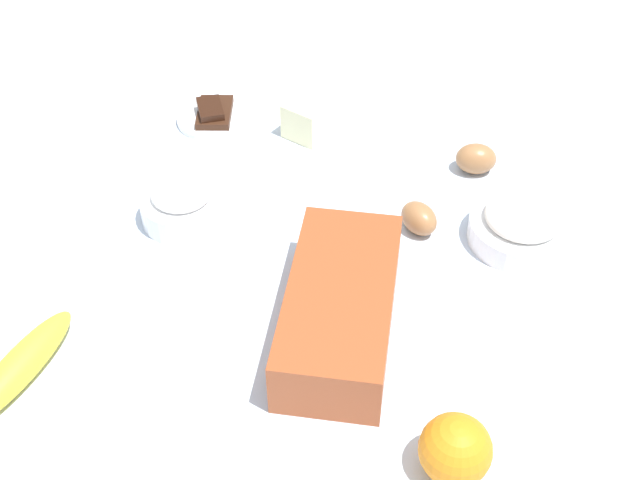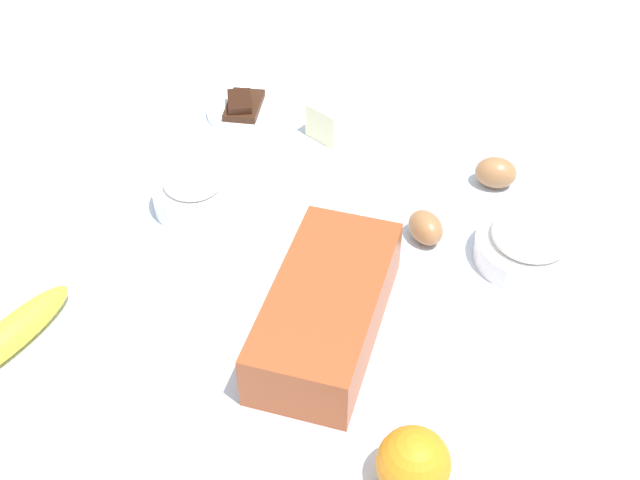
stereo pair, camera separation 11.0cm
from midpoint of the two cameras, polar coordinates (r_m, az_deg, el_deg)
name	(u,v)px [view 1 (the left image)]	position (r m, az deg, el deg)	size (l,w,h in m)	color
ground_plane	(320,266)	(1.14, -2.77, -1.97)	(2.40, 2.40, 0.02)	silver
loaf_pan	(340,307)	(1.01, -1.70, -4.89)	(0.29, 0.16, 0.08)	#9E4723
flour_bowl	(522,225)	(1.16, 11.37, 0.92)	(0.15, 0.15, 0.06)	white
sugar_bowl	(183,203)	(1.20, -12.23, 2.43)	(0.12, 0.12, 0.06)	white
banana	(20,366)	(1.06, -23.18, -8.32)	(0.19, 0.04, 0.04)	yellow
orange_fruit	(455,450)	(0.90, 5.91, -14.63)	(0.08, 0.08, 0.08)	orange
butter_block	(312,116)	(1.35, -2.90, 8.63)	(0.09, 0.06, 0.06)	#F4EDB2
egg_near_butter	(419,218)	(1.17, 4.29, 1.41)	(0.04, 0.04, 0.06)	#A06B41
egg_beside_bowl	(476,159)	(1.28, 8.49, 5.57)	(0.05, 0.05, 0.06)	#A16C41
chocolate_plate	(215,115)	(1.41, -9.67, 8.53)	(0.13, 0.13, 0.03)	white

